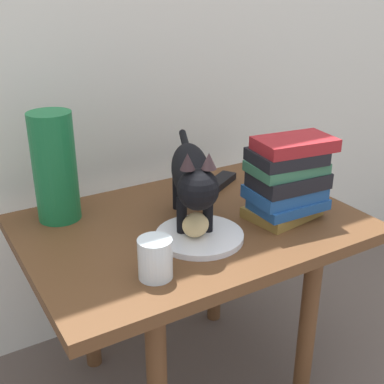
% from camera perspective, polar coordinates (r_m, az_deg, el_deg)
% --- Properties ---
extents(ground_plane, '(6.00, 6.00, 0.00)m').
position_cam_1_polar(ground_plane, '(1.54, -0.00, -20.68)').
color(ground_plane, brown).
extents(side_table, '(0.82, 0.57, 0.51)m').
position_cam_1_polar(side_table, '(1.27, -0.00, -6.17)').
color(side_table, brown).
rests_on(side_table, ground).
extents(plate, '(0.20, 0.20, 0.01)m').
position_cam_1_polar(plate, '(1.16, 0.85, -5.05)').
color(plate, white).
rests_on(plate, side_table).
extents(bread_roll, '(0.10, 0.10, 0.05)m').
position_cam_1_polar(bread_roll, '(1.14, 0.41, -3.75)').
color(bread_roll, '#E0BC7A').
rests_on(bread_roll, plate).
extents(cat, '(0.24, 0.44, 0.23)m').
position_cam_1_polar(cat, '(1.16, 0.06, 1.95)').
color(cat, black).
rests_on(cat, side_table).
extents(book_stack, '(0.21, 0.16, 0.21)m').
position_cam_1_polar(book_stack, '(1.24, 10.81, 1.44)').
color(book_stack, olive).
rests_on(book_stack, side_table).
extents(green_vase, '(0.10, 0.10, 0.27)m').
position_cam_1_polar(green_vase, '(1.25, -15.38, 2.73)').
color(green_vase, '#196B38').
rests_on(green_vase, side_table).
extents(candle_jar, '(0.07, 0.07, 0.08)m').
position_cam_1_polar(candle_jar, '(1.01, -4.21, -7.79)').
color(candle_jar, silver).
rests_on(candle_jar, side_table).
extents(tv_remote, '(0.15, 0.11, 0.02)m').
position_cam_1_polar(tv_remote, '(1.45, 3.05, 1.06)').
color(tv_remote, black).
rests_on(tv_remote, side_table).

